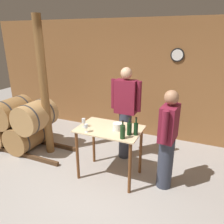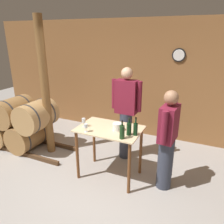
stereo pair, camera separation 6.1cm
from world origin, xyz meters
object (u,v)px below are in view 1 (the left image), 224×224
wine_bottle_left (129,128)px  wine_bottle_center (136,128)px  wine_glass_near_left (84,121)px  ice_bucket (117,127)px  person_visitor_with_scarf (168,139)px  person_host (126,112)px  wine_glass_near_center (86,126)px  wooden_post (44,89)px  wine_bottle_far_left (123,132)px

wine_bottle_left → wine_bottle_center: 0.10m
wine_bottle_center → wine_glass_near_left: (-0.88, -0.05, -0.00)m
ice_bucket → person_visitor_with_scarf: bearing=8.6°
ice_bucket → person_host: size_ratio=0.08×
wine_bottle_center → wine_glass_near_center: bearing=-164.2°
wine_bottle_left → person_visitor_with_scarf: person_visitor_with_scarf is taller
wooden_post → wine_bottle_center: 2.02m
person_host → wooden_post: bearing=-163.6°
person_visitor_with_scarf → wine_bottle_center: bearing=-160.1°
wine_bottle_left → wine_bottle_center: bearing=19.4°
wine_bottle_far_left → wooden_post: bearing=164.0°
wooden_post → wine_glass_near_left: wooden_post is taller
ice_bucket → person_host: 0.74m
ice_bucket → wine_bottle_center: bearing=-8.6°
wine_bottle_left → wine_glass_near_left: 0.79m
wine_bottle_far_left → person_host: 1.01m
person_visitor_with_scarf → wine_bottle_left: bearing=-160.2°
wine_bottle_center → person_host: bearing=120.1°
wine_glass_near_center → person_visitor_with_scarf: person_visitor_with_scarf is taller
ice_bucket → person_host: (-0.13, 0.73, -0.01)m
wine_bottle_center → person_visitor_with_scarf: person_visitor_with_scarf is taller
wooden_post → ice_bucket: size_ratio=18.08×
wine_bottle_far_left → person_host: person_host is taller
ice_bucket → person_host: person_host is taller
person_host → person_visitor_with_scarf: 1.10m
wine_bottle_center → person_visitor_with_scarf: (0.46, 0.17, -0.16)m
wine_bottle_center → ice_bucket: size_ratio=1.91×
wine_bottle_far_left → person_visitor_with_scarf: person_visitor_with_scarf is taller
person_visitor_with_scarf → ice_bucket: bearing=-171.4°
wine_bottle_left → wooden_post: bearing=169.0°
wooden_post → wine_bottle_left: bearing=-11.0°
wooden_post → person_host: 1.63m
wine_bottle_left → ice_bucket: 0.24m
ice_bucket → wine_glass_near_left: bearing=-170.4°
wine_bottle_far_left → person_host: (-0.31, 0.97, -0.06)m
wine_bottle_far_left → wine_glass_near_center: wine_bottle_far_left is taller
wine_glass_near_center → ice_bucket: wine_glass_near_center is taller
wine_bottle_far_left → wine_glass_near_left: bearing=169.0°
wine_bottle_center → person_host: person_host is taller
wine_glass_near_left → ice_bucket: 0.57m
ice_bucket → person_visitor_with_scarf: (0.78, 0.12, -0.12)m
wine_bottle_left → wine_glass_near_left: size_ratio=1.84×
wine_bottle_center → ice_bucket: bearing=171.4°
wine_bottle_far_left → wine_bottle_center: (0.14, 0.19, -0.00)m
wine_glass_near_left → person_host: bearing=62.2°
person_host → person_visitor_with_scarf: person_host is taller
wine_glass_near_center → wooden_post: bearing=156.1°
wine_glass_near_left → person_visitor_with_scarf: 1.37m
wine_bottle_far_left → ice_bucket: 0.30m
wine_bottle_center → wine_glass_near_center: (-0.74, -0.21, -0.01)m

